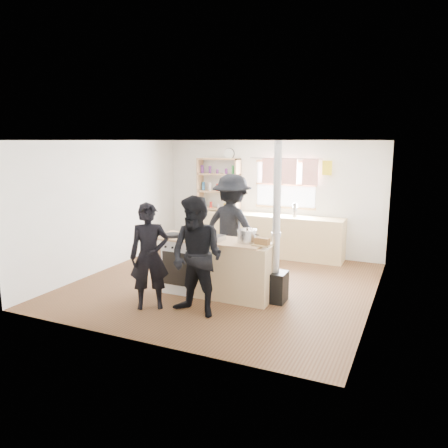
% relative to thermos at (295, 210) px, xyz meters
% --- Properties ---
extents(ground, '(5.00, 5.00, 0.01)m').
position_rel_thermos_xyz_m(ground, '(-0.64, -2.22, -1.04)').
color(ground, brown).
rests_on(ground, ground).
extents(back_counter, '(3.40, 0.55, 0.90)m').
position_rel_thermos_xyz_m(back_counter, '(-0.64, 0.00, -0.59)').
color(back_counter, '#D7BA81').
rests_on(back_counter, ground).
extents(shelving_unit, '(1.00, 0.28, 1.20)m').
position_rel_thermos_xyz_m(shelving_unit, '(-1.84, 0.12, 0.48)').
color(shelving_unit, tan).
rests_on(shelving_unit, back_counter).
extents(thermos, '(0.10, 0.10, 0.27)m').
position_rel_thermos_xyz_m(thermos, '(0.00, 0.00, 0.00)').
color(thermos, silver).
rests_on(thermos, back_counter).
extents(cooking_island, '(1.97, 0.64, 0.93)m').
position_rel_thermos_xyz_m(cooking_island, '(-0.50, -2.77, -0.57)').
color(cooking_island, silver).
rests_on(cooking_island, ground).
extents(skillet_greens, '(0.37, 0.37, 0.05)m').
position_rel_thermos_xyz_m(skillet_greens, '(-1.27, -2.89, -0.08)').
color(skillet_greens, black).
rests_on(skillet_greens, cooking_island).
extents(roast_tray, '(0.37, 0.29, 0.08)m').
position_rel_thermos_xyz_m(roast_tray, '(-0.56, -2.83, -0.06)').
color(roast_tray, silver).
rests_on(roast_tray, cooking_island).
extents(stockpot_stove, '(0.20, 0.20, 0.17)m').
position_rel_thermos_xyz_m(stockpot_stove, '(-1.01, -2.58, -0.03)').
color(stockpot_stove, silver).
rests_on(stockpot_stove, cooking_island).
extents(stockpot_counter, '(0.31, 0.31, 0.23)m').
position_rel_thermos_xyz_m(stockpot_counter, '(0.00, -2.76, -0.00)').
color(stockpot_counter, '#B8B8BB').
rests_on(stockpot_counter, cooking_island).
extents(bread_board, '(0.30, 0.22, 0.12)m').
position_rel_thermos_xyz_m(bread_board, '(0.29, -2.86, -0.06)').
color(bread_board, tan).
rests_on(bread_board, cooking_island).
extents(flue_heater, '(0.35, 0.35, 2.50)m').
position_rel_thermos_xyz_m(flue_heater, '(0.44, -2.66, -0.38)').
color(flue_heater, black).
rests_on(flue_heater, ground).
extents(person_near_left, '(0.70, 0.63, 1.60)m').
position_rel_thermos_xyz_m(person_near_left, '(-1.19, -3.69, -0.23)').
color(person_near_left, black).
rests_on(person_near_left, ground).
extents(person_near_right, '(0.93, 0.77, 1.74)m').
position_rel_thermos_xyz_m(person_near_right, '(-0.42, -3.64, -0.17)').
color(person_near_right, black).
rests_on(person_near_right, ground).
extents(person_far, '(1.35, 0.93, 1.91)m').
position_rel_thermos_xyz_m(person_far, '(-0.65, -1.83, -0.08)').
color(person_far, black).
rests_on(person_far, ground).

